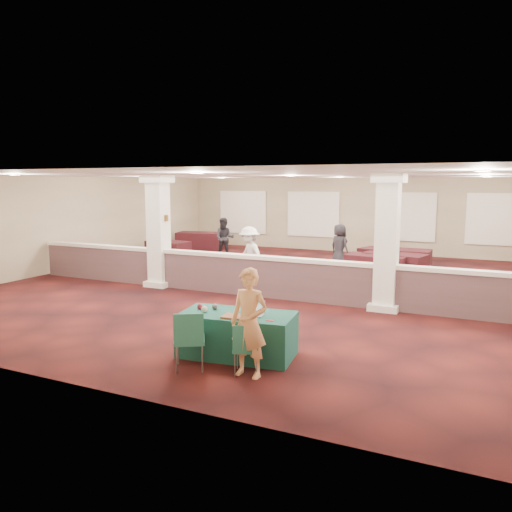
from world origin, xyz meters
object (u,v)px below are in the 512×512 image
at_px(far_table_back_center, 386,260).
at_px(attendee_a, 225,238).
at_px(attendee_b, 249,255).
at_px(attendee_d, 339,247).
at_px(woman, 249,323).
at_px(attendee_c, 383,239).
at_px(far_table_front_right, 395,265).
at_px(conf_chair_side, 189,336).
at_px(far_table_front_left, 168,250).
at_px(conf_chair_main, 246,345).
at_px(near_table, 237,334).
at_px(far_table_back_right, 399,261).
at_px(far_table_front_center, 376,267).
at_px(far_table_back_left, 200,241).

xyz_separation_m(far_table_back_center, attendee_a, (-6.34, 0.03, 0.44)).
distance_m(attendee_b, attendee_d, 3.93).
relative_size(woman, far_table_back_center, 0.95).
xyz_separation_m(woman, attendee_c, (-0.37, 12.58, 0.00)).
bearing_deg(attendee_c, attendee_d, -176.58).
distance_m(far_table_front_right, attendee_b, 4.75).
bearing_deg(conf_chair_side, attendee_b, 76.75).
height_order(conf_chair_side, far_table_front_right, conf_chair_side).
relative_size(conf_chair_side, far_table_front_left, 0.57).
distance_m(conf_chair_side, far_table_back_center, 10.80).
bearing_deg(woman, far_table_front_left, 134.21).
bearing_deg(conf_chair_main, far_table_front_right, 65.38).
distance_m(far_table_back_center, attendee_d, 1.65).
height_order(far_table_front_left, attendee_d, attendee_d).
bearing_deg(near_table, far_table_front_left, 123.31).
bearing_deg(attendee_b, attendee_d, 95.74).
bearing_deg(near_table, far_table_front_right, 74.33).
xyz_separation_m(far_table_back_center, attendee_b, (-3.31, -3.97, 0.49)).
bearing_deg(far_table_back_right, far_table_front_center, -110.60).
bearing_deg(far_table_back_left, attendee_a, -37.29).
relative_size(far_table_front_left, far_table_back_right, 0.87).
bearing_deg(far_table_front_center, far_table_front_left, 175.49).
relative_size(woman, far_table_back_right, 0.87).
bearing_deg(far_table_back_center, far_table_back_left, 168.82).
relative_size(far_table_front_right, far_table_back_center, 1.06).
distance_m(far_table_front_center, attendee_c, 3.73).
relative_size(conf_chair_main, far_table_front_right, 0.43).
bearing_deg(conf_chair_side, far_table_back_right, 49.99).
xyz_separation_m(far_table_front_left, far_table_back_left, (-0.14, 2.64, 0.05)).
bearing_deg(near_table, far_table_back_left, 116.58).
bearing_deg(attendee_a, conf_chair_main, -81.68).
relative_size(far_table_front_left, attendee_b, 1.01).
bearing_deg(conf_chair_side, attendee_c, 56.01).
bearing_deg(far_table_front_left, woman, -49.34).
distance_m(far_table_back_left, far_table_back_center, 8.66).
height_order(far_table_back_left, far_table_back_right, same).
height_order(near_table, far_table_back_right, far_table_back_right).
height_order(conf_chair_main, far_table_front_center, conf_chair_main).
relative_size(woman, far_table_back_left, 0.87).
xyz_separation_m(far_table_back_center, far_table_back_right, (0.50, -0.30, 0.04)).
bearing_deg(attendee_d, far_table_front_left, 33.55).
xyz_separation_m(conf_chair_side, far_table_back_center, (1.10, 10.74, -0.21)).
xyz_separation_m(far_table_front_left, far_table_back_center, (8.36, 0.97, 0.02)).
xyz_separation_m(far_table_front_left, attendee_d, (6.84, 0.50, 0.44)).
relative_size(attendee_a, attendee_b, 0.95).
bearing_deg(far_table_front_right, conf_chair_side, -99.49).
xyz_separation_m(far_table_front_center, far_table_back_left, (-8.50, 3.30, 0.03)).
distance_m(conf_chair_side, woman, 1.03).
distance_m(conf_chair_side, attendee_a, 11.99).
distance_m(far_table_back_center, attendee_a, 6.36).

